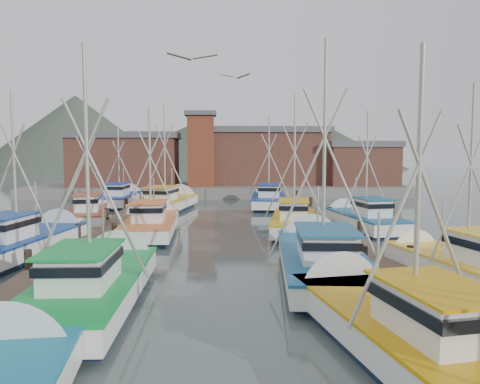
{
  "coord_description": "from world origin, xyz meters",
  "views": [
    {
      "loc": [
        -0.29,
        -21.27,
        5.22
      ],
      "look_at": [
        1.26,
        8.65,
        2.6
      ],
      "focal_mm": 35.0,
      "sensor_mm": 36.0,
      "label": 1
    }
  ],
  "objects_px": {
    "boat_8": "(152,224)",
    "boat_4": "(97,283)",
    "boat_12": "(168,203)",
    "lookout_tower": "(201,148)",
    "boat_1": "(397,327)"
  },
  "relations": [
    {
      "from": "boat_1",
      "to": "lookout_tower",
      "type": "bearing_deg",
      "value": 88.93
    },
    {
      "from": "boat_4",
      "to": "boat_8",
      "type": "xyz_separation_m",
      "value": [
        0.11,
        13.32,
        -0.0
      ]
    },
    {
      "from": "lookout_tower",
      "to": "boat_8",
      "type": "distance_m",
      "value": 25.56
    },
    {
      "from": "boat_4",
      "to": "boat_12",
      "type": "relative_size",
      "value": 0.89
    },
    {
      "from": "boat_1",
      "to": "boat_4",
      "type": "relative_size",
      "value": 1.03
    },
    {
      "from": "boat_4",
      "to": "boat_8",
      "type": "relative_size",
      "value": 1.04
    },
    {
      "from": "boat_12",
      "to": "lookout_tower",
      "type": "bearing_deg",
      "value": 91.09
    },
    {
      "from": "boat_4",
      "to": "boat_8",
      "type": "distance_m",
      "value": 13.32
    },
    {
      "from": "lookout_tower",
      "to": "boat_1",
      "type": "bearing_deg",
      "value": -81.51
    },
    {
      "from": "lookout_tower",
      "to": "boat_8",
      "type": "height_order",
      "value": "lookout_tower"
    },
    {
      "from": "boat_1",
      "to": "boat_8",
      "type": "bearing_deg",
      "value": 106.47
    },
    {
      "from": "lookout_tower",
      "to": "boat_1",
      "type": "relative_size",
      "value": 0.86
    },
    {
      "from": "boat_1",
      "to": "boat_8",
      "type": "relative_size",
      "value": 1.07
    },
    {
      "from": "boat_1",
      "to": "boat_4",
      "type": "distance_m",
      "value": 9.84
    },
    {
      "from": "boat_8",
      "to": "boat_4",
      "type": "bearing_deg",
      "value": -91.75
    }
  ]
}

